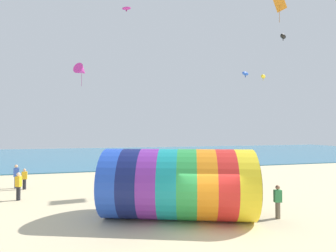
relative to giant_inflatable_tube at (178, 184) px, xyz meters
name	(u,v)px	position (x,y,z in m)	size (l,w,h in m)	color
ground_plane	(207,229)	(0.82, -1.70, -1.74)	(120.00, 120.00, 0.00)	beige
sea	(127,154)	(0.82, 36.43, -1.69)	(120.00, 40.00, 0.10)	teal
giant_inflatable_tube	(178,184)	(0.00, 0.00, 0.00)	(8.13, 5.71, 3.48)	blue
kite_handler	(278,201)	(4.85, -1.25, -0.89)	(0.40, 0.29, 1.67)	#726651
kite_black_parafoil	(283,36)	(8.13, 2.41, 9.07)	(0.88, 0.79, 0.45)	black
kite_magenta_delta	(82,71)	(-5.64, 13.82, 8.50)	(1.70, 1.77, 2.20)	#D1339E
kite_yellow_parafoil	(263,77)	(9.40, 6.54, 7.24)	(0.98, 1.06, 0.56)	yellow
kite_blue_parafoil	(245,74)	(11.27, 12.48, 8.86)	(1.29, 1.10, 0.65)	blue
kite_magenta_parafoil	(126,8)	(-1.22, 15.33, 15.81)	(1.07, 0.81, 0.53)	#D1339E
kite_orange_diamond	(279,2)	(10.69, 6.10, 13.50)	(0.83, 1.11, 2.44)	orange
bystander_near_water	(18,186)	(-8.85, 5.80, -0.83)	(0.42, 0.38, 1.76)	black
bystander_mid_beach	(16,176)	(-10.09, 9.70, -0.80)	(0.41, 0.33, 1.81)	#383D56
bystander_far_left	(24,179)	(-9.37, 9.15, -0.96)	(0.38, 0.26, 1.56)	black
beach_flag	(106,169)	(-3.52, 1.91, 0.57)	(0.47, 0.36, 2.60)	silver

